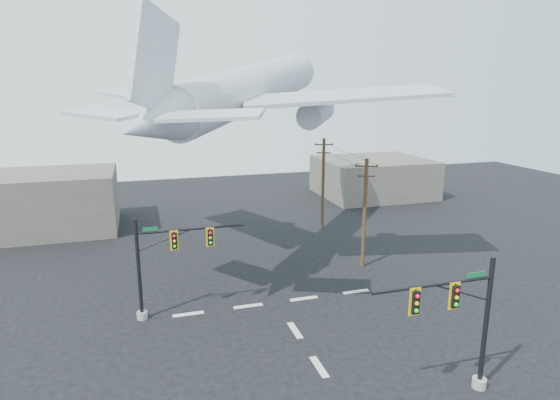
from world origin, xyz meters
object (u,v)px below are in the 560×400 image
object	(u,v)px
signal_mast_far	(163,264)
signal_mast_near	(463,324)
utility_pole_a	(365,212)
utility_pole_b	(323,182)
airliner	(251,89)

from	to	relation	value
signal_mast_far	signal_mast_near	bearing A→B (deg)	-43.13
signal_mast_near	utility_pole_a	xyz separation A→B (m)	(3.09, 16.26, 1.05)
utility_pole_b	airliner	size ratio (longest dim) A/B	0.34
signal_mast_far	utility_pole_a	size ratio (longest dim) A/B	0.79
airliner	signal_mast_far	bearing A→B (deg)	175.62
signal_mast_far	utility_pole_b	xyz separation A→B (m)	(16.98, 15.32, 1.33)
signal_mast_near	utility_pole_b	bearing A→B (deg)	81.67
utility_pole_b	airliner	world-z (taller)	airliner
signal_mast_near	signal_mast_far	xyz separation A→B (m)	(-12.96, 12.14, -0.05)
utility_pole_b	signal_mast_near	bearing A→B (deg)	-74.81
signal_mast_far	airliner	bearing A→B (deg)	47.51
signal_mast_near	signal_mast_far	distance (m)	17.76
signal_mast_near	signal_mast_far	world-z (taller)	signal_mast_near
utility_pole_a	utility_pole_b	bearing A→B (deg)	106.25
utility_pole_b	signal_mast_far	bearing A→B (deg)	-114.43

